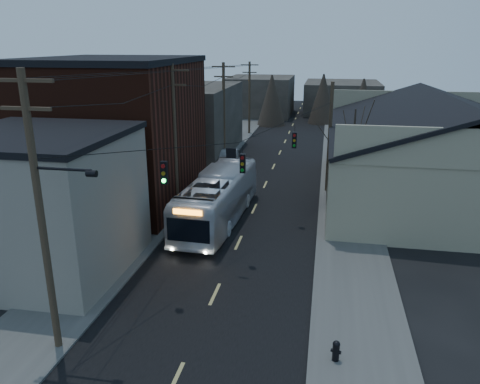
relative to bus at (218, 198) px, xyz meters
The scene contains 14 objects.
road_surface 13.09m from the bus, 81.33° to the left, with size 9.00×110.00×0.02m, color black.
sidewalk_left 13.71m from the bus, 109.49° to the left, with size 4.00×110.00×0.12m, color #474744.
sidewalk_right 15.45m from the bus, 56.62° to the left, with size 4.00×110.00×0.12m, color #474744.
building_clapboard 10.94m from the bus, 130.78° to the right, with size 8.00×8.00×7.00m, color slate.
building_brick 9.16m from the bus, 160.58° to the left, with size 10.00×12.00×10.00m, color black.
building_left_far 20.37m from the bus, 111.82° to the left, with size 9.00×14.00×7.00m, color #2E2925.
warehouse 16.92m from the bus, 27.65° to the left, with size 16.16×20.60×7.73m.
building_far_left 48.03m from the bus, 94.83° to the left, with size 10.00×12.00×6.00m, color #2E2925.
building_far_right 53.60m from the bus, 80.38° to the left, with size 12.00×14.00×5.00m, color #2E2925.
bare_tree 9.13m from the bus, 18.54° to the left, with size 0.40×0.40×7.20m, color black.
utility_lines 7.81m from the bus, 99.41° to the left, with size 11.24×45.28×10.50m.
bus is the anchor object (origin of this frame).
parked_car 14.76m from the bus, 99.15° to the left, with size 1.58×4.53×1.49m, color #9FA1A6.
fire_hydrant 15.14m from the bus, 60.39° to the right, with size 0.40×0.28×0.82m.
Camera 1 is at (4.69, -10.84, 11.27)m, focal length 35.00 mm.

